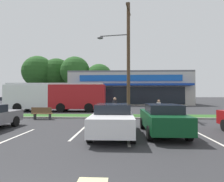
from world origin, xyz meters
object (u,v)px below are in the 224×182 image
city_bus (56,96)px  car_2 (113,119)px  car_1 (162,118)px  pedestrian_near_bench (159,110)px  car_3 (7,102)px  utility_pole (127,56)px  car_4 (70,102)px  pedestrian_by_pole (115,109)px  bus_stop_bench (42,113)px

city_bus → car_2: (7.14, -12.35, -0.98)m
city_bus → car_1: bearing=127.0°
city_bus → pedestrian_near_bench: (10.47, -6.75, -0.98)m
city_bus → car_3: size_ratio=2.69×
utility_pole → city_bus: bearing=149.0°
car_4 → pedestrian_by_pole: (7.06, -13.09, 0.08)m
utility_pole → car_1: bearing=-78.0°
pedestrian_by_pole → car_1: bearing=96.2°
bus_stop_bench → pedestrian_near_bench: 9.19m
bus_stop_bench → pedestrian_near_bench: pedestrian_near_bench is taller
bus_stop_bench → city_bus: bearing=-79.5°
car_1 → pedestrian_by_pole: pedestrian_by_pole is taller
bus_stop_bench → pedestrian_by_pole: bearing=178.8°
city_bus → bus_stop_bench: (1.29, -6.98, -1.26)m
car_1 → car_2: size_ratio=0.94×
bus_stop_bench → car_2: car_2 is taller
car_1 → car_4: car_4 is taller
car_2 → car_4: 19.67m
city_bus → car_3: city_bus is taller
utility_pole → city_bus: (-8.05, 4.85, -3.66)m
utility_pole → pedestrian_by_pole: utility_pole is taller
bus_stop_bench → pedestrian_near_bench: bearing=-178.5°
city_bus → car_1: 15.44m
pedestrian_near_bench → car_4: bearing=-92.7°
car_1 → car_3: car_3 is taller
car_4 → pedestrian_near_bench: size_ratio=2.67×
car_3 → pedestrian_near_bench: pedestrian_near_bench is taller
utility_pole → car_3: size_ratio=2.39×
car_1 → car_4: bearing=28.0°
bus_stop_bench → car_1: bearing=148.5°
pedestrian_near_bench → pedestrian_by_pole: size_ratio=0.90×
utility_pole → car_3: bearing=148.7°
pedestrian_near_bench → utility_pole: bearing=-80.2°
bus_stop_bench → car_2: (5.85, -5.36, 0.28)m
bus_stop_bench → car_1: (8.30, -5.08, 0.28)m
city_bus → pedestrian_near_bench: bearing=145.7°
utility_pole → car_1: utility_pole is taller
pedestrian_by_pole → pedestrian_near_bench: bearing=165.1°
car_4 → bus_stop_bench: bearing=95.7°
utility_pole → bus_stop_bench: (-6.76, -2.13, -4.92)m
bus_stop_bench → car_1: car_1 is taller
car_1 → pedestrian_near_bench: pedestrian_near_bench is taller
utility_pole → car_2: 8.87m
city_bus → car_4: size_ratio=2.73×
bus_stop_bench → pedestrian_near_bench: size_ratio=1.02×
car_1 → car_3: (-19.32, 18.00, 0.01)m
car_2 → car_3: size_ratio=1.11×
city_bus → utility_pole: bearing=147.4°
utility_pole → bus_stop_bench: utility_pole is taller
city_bus → car_4: city_bus is taller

